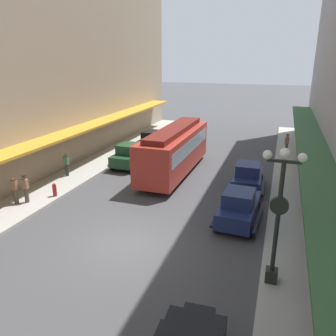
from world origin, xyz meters
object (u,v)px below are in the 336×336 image
object	(u,v)px
parked_car_0	(239,206)
streetcar	(174,148)
pedestrian_0	(15,190)
pedestrian_3	(311,195)
fire_hydrant	(55,190)
pedestrian_1	(66,164)
parked_car_3	(248,176)
pedestrian_2	(26,188)
lamp_post_with_clock	(278,212)
parked_car_2	(153,140)
parked_car_4	(130,155)
pedestrian_4	(287,144)

from	to	relation	value
parked_car_0	streetcar	world-z (taller)	streetcar
pedestrian_0	pedestrian_3	bearing A→B (deg)	15.78
fire_hydrant	pedestrian_1	bearing A→B (deg)	113.43
parked_car_3	pedestrian_0	distance (m)	14.00
pedestrian_0	pedestrian_2	xyz separation A→B (m)	(0.46, 0.33, 0.02)
pedestrian_2	pedestrian_1	bearing A→B (deg)	96.19
parked_car_3	pedestrian_0	world-z (taller)	parked_car_3
parked_car_0	fire_hydrant	distance (m)	10.94
lamp_post_with_clock	pedestrian_1	size ratio (longest dim) A/B	3.15
parked_car_3	pedestrian_1	world-z (taller)	parked_car_3
pedestrian_2	pedestrian_3	world-z (taller)	same
streetcar	pedestrian_2	world-z (taller)	streetcar
lamp_post_with_clock	parked_car_2	bearing A→B (deg)	124.05
parked_car_2	parked_car_3	size ratio (longest dim) A/B	1.00
pedestrian_0	streetcar	bearing A→B (deg)	50.37
pedestrian_1	parked_car_4	bearing A→B (deg)	51.04
pedestrian_1	pedestrian_4	bearing A→B (deg)	37.37
parked_car_0	pedestrian_0	size ratio (longest dim) A/B	2.63
pedestrian_0	pedestrian_3	world-z (taller)	pedestrian_3
pedestrian_1	pedestrian_3	size ratio (longest dim) A/B	0.98
parked_car_3	pedestrian_3	world-z (taller)	parked_car_3
parked_car_2	pedestrian_4	distance (m)	11.81
pedestrian_1	pedestrian_3	distance (m)	15.95
parked_car_4	fire_hydrant	distance (m)	7.44
pedestrian_2	parked_car_2	bearing A→B (deg)	79.21
parked_car_2	fire_hydrant	distance (m)	12.33
lamp_post_with_clock	pedestrian_1	world-z (taller)	lamp_post_with_clock
parked_car_2	lamp_post_with_clock	bearing A→B (deg)	-55.95
streetcar	pedestrian_1	xyz separation A→B (m)	(-6.91, -3.31, -0.91)
pedestrian_1	pedestrian_2	distance (m)	4.68
pedestrian_1	parked_car_2	bearing A→B (deg)	70.83
parked_car_4	pedestrian_2	distance (m)	8.92
pedestrian_3	pedestrian_4	xyz separation A→B (m)	(-1.29, 11.68, 0.00)
parked_car_3	pedestrian_2	world-z (taller)	parked_car_3
parked_car_4	pedestrian_4	world-z (taller)	parked_car_4
parked_car_3	pedestrian_1	distance (m)	12.44
parked_car_0	pedestrian_3	world-z (taller)	parked_car_0
pedestrian_2	pedestrian_4	bearing A→B (deg)	48.24
parked_car_3	fire_hydrant	world-z (taller)	parked_car_3
parked_car_4	lamp_post_with_clock	bearing A→B (deg)	-46.04
pedestrian_0	parked_car_4	bearing A→B (deg)	70.77
parked_car_2	pedestrian_1	xyz separation A→B (m)	(-3.08, -8.85, 0.05)
parked_car_3	streetcar	xyz separation A→B (m)	(-5.41, 1.55, 0.96)
pedestrian_0	pedestrian_3	xyz separation A→B (m)	(15.90, 4.49, 0.02)
lamp_post_with_clock	pedestrian_3	xyz separation A→B (m)	(1.73, 7.13, -1.97)
parked_car_0	pedestrian_0	bearing A→B (deg)	-170.91
pedestrian_0	pedestrian_4	bearing A→B (deg)	47.91
parked_car_4	parked_car_3	bearing A→B (deg)	-12.96
parked_car_3	pedestrian_4	distance (m)	9.71
pedestrian_3	parked_car_2	bearing A→B (deg)	144.01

